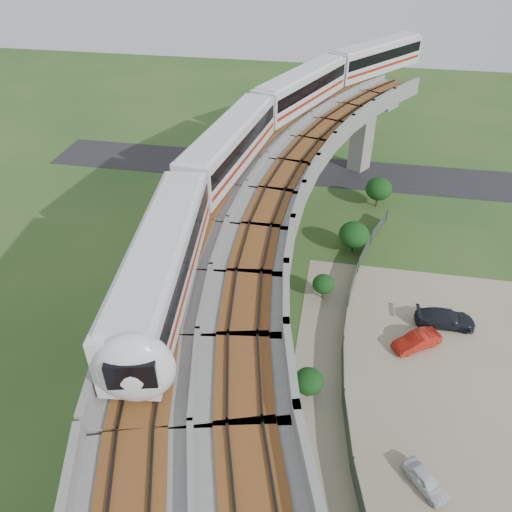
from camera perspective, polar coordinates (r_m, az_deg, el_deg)
The scene contains 13 objects.
ground at distance 39.54m, azimuth -2.66°, elevation -9.04°, with size 160.00×160.00×0.00m, color #274D1E.
dirt_lot at distance 38.24m, azimuth 18.16°, elevation -13.35°, with size 18.00×26.00×0.04m, color gray.
asphalt_road at distance 64.00m, azimuth 3.28°, elevation 9.95°, with size 60.00×8.00×0.03m, color #232326.
viaduct at distance 33.22m, azimuth 3.39°, elevation 1.24°, with size 19.58×73.98×11.40m.
metro_train at distance 44.61m, azimuth 3.78°, elevation 15.33°, with size 19.33×59.48×3.64m.
fence at distance 38.52m, azimuth 11.83°, elevation -9.92°, with size 3.87×38.73×1.50m.
tree_0 at distance 56.14m, azimuth 13.85°, elevation 7.46°, with size 2.86×2.86×3.36m.
tree_1 at distance 48.14m, azimuth 11.13°, elevation 2.40°, with size 2.89×2.89×3.12m.
tree_2 at distance 42.24m, azimuth 7.73°, elevation -3.20°, with size 1.89×1.89×2.31m.
tree_3 at distance 34.59m, azimuth 6.03°, elevation -14.05°, with size 2.01×2.01×2.39m.
car_white at distance 33.00m, azimuth 18.83°, elevation -23.12°, with size 1.21×3.01×1.03m, color silver.
car_red at distance 40.04m, azimuth 17.91°, elevation -9.20°, with size 1.32×3.79×1.25m, color #A51A0F.
car_dark at distance 42.59m, azimuth 20.81°, elevation -6.68°, with size 1.88×4.63×1.34m, color black.
Camera 1 is at (6.84, -27.21, 27.86)m, focal length 35.00 mm.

